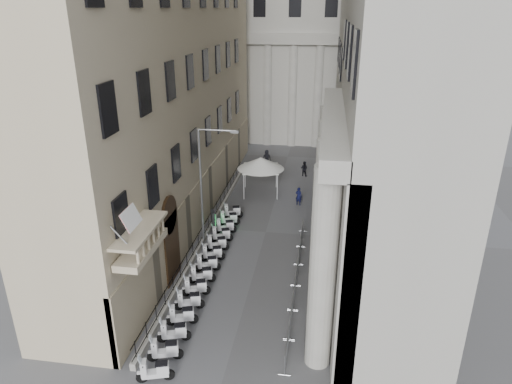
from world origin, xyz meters
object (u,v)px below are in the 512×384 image
Objects in this scene: scooter_0 at (156,381)px; pedestrian_b at (304,169)px; security_tent at (263,164)px; pedestrian_a at (299,196)px; info_kiosk at (213,221)px; street_lamp at (206,178)px.

pedestrian_b is (5.19, 28.64, 0.77)m from scooter_0.
pedestrian_a is at bearing -30.63° from security_tent.
security_tent is at bearing 76.28° from pedestrian_b.
security_tent is (1.70, 23.20, 2.87)m from scooter_0.
security_tent is 4.48m from pedestrian_a.
security_tent is 2.54× the size of info_kiosk.
pedestrian_a is (3.42, -2.02, -2.07)m from security_tent.
info_kiosk is (-0.14, 2.13, -4.27)m from street_lamp.
scooter_0 is 21.80m from pedestrian_a.
info_kiosk is (-2.69, -8.03, -2.03)m from security_tent.
scooter_0 is 14.04m from street_lamp.
pedestrian_a is 7.46m from pedestrian_b.
street_lamp is at bearing 87.77° from pedestrian_b.
street_lamp is 5.30× the size of pedestrian_a.
pedestrian_b is (6.04, 15.60, -4.35)m from street_lamp.
info_kiosk is 1.08× the size of pedestrian_b.
street_lamp is 5.13× the size of info_kiosk.
security_tent is 8.71m from info_kiosk.
pedestrian_a is at bearing 22.70° from info_kiosk.
scooter_0 is 15.23m from info_kiosk.
info_kiosk reaches higher than pedestrian_a.
pedestrian_a is at bearing 54.43° from street_lamp.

